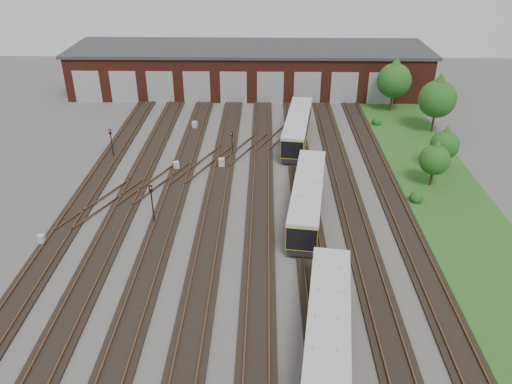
{
  "coord_description": "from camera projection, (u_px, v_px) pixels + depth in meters",
  "views": [
    {
      "loc": [
        2.37,
        -32.12,
        22.45
      ],
      "look_at": [
        1.64,
        5.0,
        2.0
      ],
      "focal_mm": 35.0,
      "sensor_mm": 36.0,
      "label": 1
    }
  ],
  "objects": [
    {
      "name": "bush_0",
      "position": [
        417.0,
        196.0,
        44.66
      ],
      "size": [
        1.21,
        1.21,
        1.21
      ],
      "primitive_type": "sphere",
      "color": "#1E4814",
      "rests_on": "ground"
    },
    {
      "name": "maintenance_shed",
      "position": [
        249.0,
        69.0,
        72.46
      ],
      "size": [
        51.0,
        12.5,
        6.35
      ],
      "color": "#541E15",
      "rests_on": "ground"
    },
    {
      "name": "relay_cabinet_4",
      "position": [
        320.0,
        185.0,
        46.83
      ],
      "size": [
        0.55,
        0.47,
        0.88
      ],
      "primitive_type": "cube",
      "rotation": [
        0.0,
        0.0,
        0.06
      ],
      "color": "#B0B2B5",
      "rests_on": "ground"
    },
    {
      "name": "metro_train",
      "position": [
        307.0,
        197.0,
        42.17
      ],
      "size": [
        4.19,
        45.53,
        2.75
      ],
      "rotation": [
        0.0,
        0.0,
        -0.14
      ],
      "color": "black",
      "rests_on": "ground"
    },
    {
      "name": "ground",
      "position": [
        234.0,
        245.0,
        39.0
      ],
      "size": [
        120.0,
        120.0,
        0.0
      ],
      "primitive_type": "plane",
      "color": "#4C4846",
      "rests_on": "ground"
    },
    {
      "name": "signal_mast_1",
      "position": [
        152.0,
        199.0,
        40.82
      ],
      "size": [
        0.33,
        0.31,
        3.5
      ],
      "rotation": [
        0.0,
        0.0,
        0.39
      ],
      "color": "black",
      "rests_on": "ground"
    },
    {
      "name": "bush_2",
      "position": [
        443.0,
        148.0,
        53.76
      ],
      "size": [
        1.28,
        1.28,
        1.28
      ],
      "primitive_type": "sphere",
      "color": "#1E4814",
      "rests_on": "ground"
    },
    {
      "name": "relay_cabinet_1",
      "position": [
        195.0,
        125.0,
        60.21
      ],
      "size": [
        0.69,
        0.64,
        0.94
      ],
      "primitive_type": "cube",
      "rotation": [
        0.0,
        0.0,
        -0.37
      ],
      "color": "#B0B2B5",
      "rests_on": "ground"
    },
    {
      "name": "tree_3",
      "position": [
        435.0,
        157.0,
        46.25
      ],
      "size": [
        2.84,
        2.84,
        4.71
      ],
      "color": "#322616",
      "rests_on": "ground"
    },
    {
      "name": "relay_cabinet_3",
      "position": [
        222.0,
        163.0,
        50.86
      ],
      "size": [
        0.66,
        0.58,
        1.01
      ],
      "primitive_type": "cube",
      "rotation": [
        0.0,
        0.0,
        0.13
      ],
      "color": "#B0B2B5",
      "rests_on": "ground"
    },
    {
      "name": "signal_mast_3",
      "position": [
        232.0,
        140.0,
        53.08
      ],
      "size": [
        0.25,
        0.24,
        2.56
      ],
      "rotation": [
        0.0,
        0.0,
        -0.4
      ],
      "color": "black",
      "rests_on": "ground"
    },
    {
      "name": "tree_0",
      "position": [
        395.0,
        76.0,
        63.79
      ],
      "size": [
        4.36,
        4.36,
        7.23
      ],
      "color": "#322616",
      "rests_on": "ground"
    },
    {
      "name": "tree_2",
      "position": [
        438.0,
        95.0,
        57.38
      ],
      "size": [
        4.31,
        4.31,
        7.14
      ],
      "color": "#322616",
      "rests_on": "ground"
    },
    {
      "name": "bush_1",
      "position": [
        377.0,
        120.0,
        61.4
      ],
      "size": [
        1.14,
        1.14,
        1.14
      ],
      "primitive_type": "sphere",
      "color": "#1E4814",
      "rests_on": "ground"
    },
    {
      "name": "signal_mast_2",
      "position": [
        301.0,
        181.0,
        44.55
      ],
      "size": [
        0.26,
        0.25,
        2.79
      ],
      "rotation": [
        0.0,
        0.0,
        -0.18
      ],
      "color": "black",
      "rests_on": "ground"
    },
    {
      "name": "relay_cabinet_2",
      "position": [
        176.0,
        166.0,
        50.41
      ],
      "size": [
        0.68,
        0.63,
        0.91
      ],
      "primitive_type": "cube",
      "rotation": [
        0.0,
        0.0,
        0.4
      ],
      "color": "#B0B2B5",
      "rests_on": "ground"
    },
    {
      "name": "tree_1",
      "position": [
        445.0,
        142.0,
        49.26
      ],
      "size": [
        2.85,
        2.85,
        4.73
      ],
      "color": "#322616",
      "rests_on": "ground"
    },
    {
      "name": "relay_cabinet_0",
      "position": [
        42.0,
        240.0,
        38.87
      ],
      "size": [
        0.53,
        0.44,
        0.86
      ],
      "primitive_type": "cube",
      "rotation": [
        0.0,
        0.0,
        -0.02
      ],
      "color": "#B0B2B5",
      "rests_on": "ground"
    },
    {
      "name": "track_network",
      "position": [
        232.0,
        240.0,
        39.47
      ],
      "size": [
        30.4,
        70.0,
        0.33
      ],
      "color": "black",
      "rests_on": "ground"
    },
    {
      "name": "signal_mast_0",
      "position": [
        111.0,
        140.0,
        52.28
      ],
      "size": [
        0.28,
        0.27,
        3.18
      ],
      "rotation": [
        0.0,
        0.0,
        0.18
      ],
      "color": "black",
      "rests_on": "ground"
    },
    {
      "name": "grass_verge",
      "position": [
        439.0,
        187.0,
        47.42
      ],
      "size": [
        8.0,
        55.0,
        0.05
      ],
      "primitive_type": "cube",
      "color": "#214F1A",
      "rests_on": "ground"
    }
  ]
}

